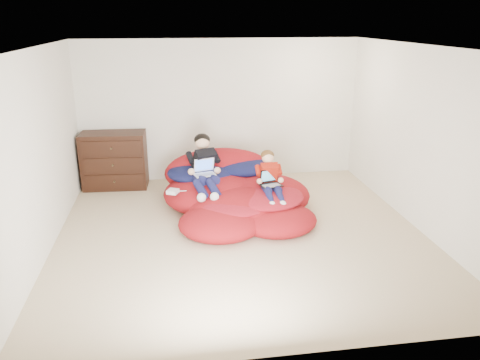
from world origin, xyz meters
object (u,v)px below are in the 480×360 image
object	(u,v)px
laptop_white	(205,170)
laptop_black	(270,181)
dresser	(115,160)
older_boy	(204,164)
younger_boy	(270,176)
beanbag_pile	(236,194)

from	to	relation	value
laptop_white	laptop_black	size ratio (longest dim) A/B	1.02
dresser	older_boy	bearing A→B (deg)	-38.22
older_boy	laptop_white	size ratio (longest dim) A/B	3.18
older_boy	younger_boy	bearing A→B (deg)	-25.65
younger_boy	laptop_white	bearing A→B (deg)	158.39
laptop_black	older_boy	bearing A→B (deg)	152.71
beanbag_pile	laptop_white	distance (m)	0.61
dresser	younger_boy	world-z (taller)	dresser
beanbag_pile	laptop_white	xyz separation A→B (m)	(-0.47, 0.09, 0.38)
beanbag_pile	older_boy	bearing A→B (deg)	160.11
older_boy	younger_boy	world-z (taller)	older_boy
older_boy	laptop_black	size ratio (longest dim) A/B	3.26
beanbag_pile	older_boy	distance (m)	0.67
younger_boy	laptop_black	distance (m)	0.07
beanbag_pile	laptop_black	xyz separation A→B (m)	(0.47, -0.32, 0.30)
dresser	laptop_white	world-z (taller)	dresser
younger_boy	older_boy	bearing A→B (deg)	154.35
beanbag_pile	older_boy	world-z (taller)	older_boy
dresser	beanbag_pile	xyz separation A→B (m)	(1.94, -1.33, -0.23)
older_boy	dresser	bearing A→B (deg)	141.78
laptop_black	younger_boy	bearing A→B (deg)	90.00
beanbag_pile	younger_boy	size ratio (longest dim) A/B	2.75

